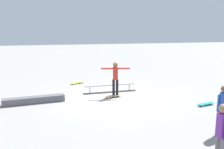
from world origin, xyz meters
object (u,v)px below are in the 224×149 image
bystander_blue_shirt (223,108)px  loose_skateboard_teal (206,104)px  skater_main (115,77)px  loose_skateboard_yellow (78,82)px  grind_rail (110,89)px  skateboard_main (113,96)px  skate_ledge (34,100)px  bystander_purple_shirt (221,133)px

bystander_blue_shirt → loose_skateboard_teal: bearing=87.9°
skater_main → loose_skateboard_yellow: (1.55, -2.92, -0.88)m
grind_rail → loose_skateboard_teal: 4.51m
bystander_blue_shirt → loose_skateboard_yellow: size_ratio=1.93×
grind_rail → skateboard_main: grind_rail is taller
skater_main → bystander_blue_shirt: skater_main is taller
skateboard_main → bystander_blue_shirt: bearing=106.2°
skate_ledge → loose_skateboard_teal: size_ratio=3.10×
skateboard_main → loose_skateboard_teal: size_ratio=1.00×
skate_ledge → loose_skateboard_yellow: bearing=-123.0°
skater_main → bystander_blue_shirt: size_ratio=1.05×
skater_main → loose_skateboard_teal: 4.07m
skateboard_main → skater_main: bearing=-154.8°
grind_rail → bystander_purple_shirt: 7.15m
loose_skateboard_yellow → loose_skateboard_teal: bearing=110.3°
bystander_purple_shirt → loose_skateboard_yellow: bearing=-165.5°
grind_rail → skate_ledge: (3.52, 1.06, -0.02)m
skater_main → skate_ledge: bearing=12.0°
skater_main → skateboard_main: bearing=45.1°
loose_skateboard_yellow → grind_rail: bearing=99.5°
skate_ledge → loose_skateboard_yellow: skate_ledge is taller
bystander_blue_shirt → bystander_purple_shirt: 1.94m
bystander_purple_shirt → skate_ledge: bearing=-143.3°
skateboard_main → loose_skateboard_teal: 4.03m
skate_ledge → skateboard_main: (-3.49, -0.15, -0.07)m
skater_main → loose_skateboard_yellow: size_ratio=2.02×
skater_main → skateboard_main: 0.89m
grind_rail → bystander_blue_shirt: bystander_blue_shirt is taller
skate_ledge → skater_main: skater_main is taller
bystander_purple_shirt → loose_skateboard_yellow: (2.70, -9.11, -0.82)m
bystander_purple_shirt → loose_skateboard_yellow: bystander_purple_shirt is taller
skateboard_main → bystander_blue_shirt: bystander_blue_shirt is taller
skate_ledge → bystander_blue_shirt: (-5.90, 4.38, 0.74)m
skate_ledge → skater_main: size_ratio=1.56×
loose_skateboard_teal → loose_skateboard_yellow: bearing=120.3°
skate_ledge → bystander_blue_shirt: size_ratio=1.64×
loose_skateboard_teal → loose_skateboard_yellow: size_ratio=1.02×
bystander_blue_shirt → loose_skateboard_yellow: (3.84, -7.55, -0.81)m
grind_rail → skateboard_main: size_ratio=3.26×
skate_ledge → skateboard_main: 3.49m
skater_main → loose_skateboard_yellow: 3.42m
grind_rail → bystander_blue_shirt: size_ratio=1.72×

